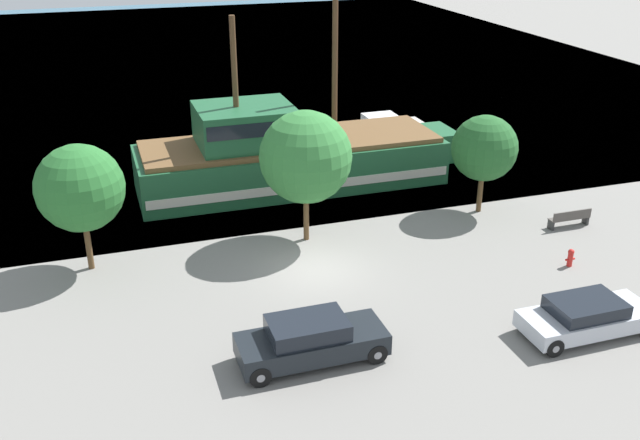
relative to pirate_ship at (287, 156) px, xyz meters
The scene contains 11 objects.
ground_plane 9.57m from the pirate_ship, 98.68° to the right, with size 160.00×160.00×0.00m, color gray.
water_surface 34.74m from the pirate_ship, 92.35° to the left, with size 80.00×80.00×0.00m, color #38667F.
pirate_ship is the anchor object (origin of this frame).
moored_boat_dockside 10.19m from the pirate_ship, 36.77° to the left, with size 5.03×2.44×1.43m.
parked_car_curb_front 17.74m from the pirate_ship, 70.37° to the right, with size 4.67×1.92×1.30m.
parked_car_curb_mid 15.67m from the pirate_ship, 102.94° to the right, with size 4.82×1.88×1.52m.
fire_hydrant 15.02m from the pirate_ship, 55.43° to the right, with size 0.42×0.25×0.76m.
bench_promenade_east 14.17m from the pirate_ship, 40.05° to the right, with size 1.98×0.45×0.85m.
tree_row_east 12.10m from the pirate_ship, 147.48° to the right, with size 3.44×3.44×5.22m.
tree_row_mideast 6.98m from the pirate_ship, 98.47° to the right, with size 3.94×3.94×5.79m.
tree_row_midwest 10.07m from the pirate_ship, 38.24° to the right, with size 3.07×3.07×4.71m.
Camera 1 is at (-7.80, -24.32, 13.66)m, focal length 40.00 mm.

